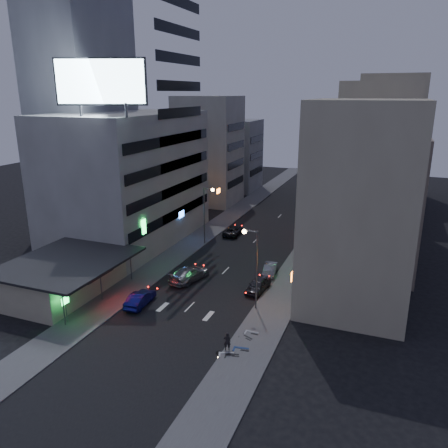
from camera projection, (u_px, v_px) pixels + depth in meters
The scene contains 29 objects.
ground at pixel (171, 326), 40.08m from camera, with size 180.00×180.00×0.00m, color black.
sidewalk_left at pixel (215, 227), 69.59m from camera, with size 4.00×120.00×0.12m, color #4C4C4F.
sidewalk_right at pixel (316, 238), 64.01m from camera, with size 4.00×120.00×0.12m, color #4C4C4F.
food_court at pixel (62, 276), 46.14m from camera, with size 11.00×13.00×3.88m.
white_building at pixel (128, 178), 61.24m from camera, with size 14.00×24.00×18.00m, color #A9A9A4.
grey_tower at pixel (85, 118), 64.75m from camera, with size 10.00×14.00×34.00m, color gray.
shophouse_near at pixel (360, 209), 41.31m from camera, with size 10.00×11.00×20.00m, color #B7B08F.
shophouse_mid at pixel (371, 203), 51.96m from camera, with size 11.00×12.00×16.00m, color gray.
shophouse_far at pixel (375, 162), 62.86m from camera, with size 10.00×14.00×22.00m, color #B7B08F.
far_left_a at pixel (209, 151), 82.71m from camera, with size 11.00×10.00×20.00m, color #A9A9A4.
far_left_b at pixel (230, 155), 95.20m from camera, with size 12.00×10.00×15.00m, color gray.
far_right_a at pixel (382, 161), 76.63m from camera, with size 11.00×12.00×18.00m, color gray.
far_right_b at pixel (389, 137), 88.07m from camera, with size 12.00×12.00×24.00m, color #B7B08F.
billboard at pixel (101, 82), 47.24m from camera, with size 9.52×3.75×6.20m.
street_lamp_right_near at pixel (253, 258), 41.81m from camera, with size 1.60×0.44×8.02m.
street_lamp_left at pixel (207, 207), 60.20m from camera, with size 1.60×0.44×8.02m.
street_lamp_right_far at pixel (316, 188), 72.12m from camera, with size 1.60×0.44×8.02m.
parked_car_right_near at pixel (258, 285), 46.89m from camera, with size 1.71×4.25×1.45m, color #2B292F.
parked_car_right_mid at pixel (270, 270), 51.11m from camera, with size 1.39×3.98×1.31m, color gray.
parked_car_left at pixel (233, 231), 65.59m from camera, with size 2.19×4.76×1.32m, color black.
parked_car_right_far at pixel (307, 222), 69.55m from camera, with size 2.05×5.05×1.47m, color gray.
road_car_blue at pixel (140, 299), 43.81m from camera, with size 1.50×4.30×1.42m, color navy.
road_car_silver at pixel (189, 274), 49.62m from camera, with size 2.27×5.58×1.62m, color #A9AAB1.
person at pixel (227, 341), 35.91m from camera, with size 0.59×0.39×1.62m, color black.
scooter_black_a at pixel (239, 348), 35.43m from camera, with size 1.70×0.57×1.04m, color black, non-canonical shape.
scooter_silver_a at pixel (234, 346), 35.67m from camera, with size 1.87×0.62×1.14m, color #B8BBC1, non-canonical shape.
scooter_blue at pixel (250, 342), 36.21m from camera, with size 1.95×0.65×1.19m, color navy, non-canonical shape.
scooter_black_b at pixel (253, 334), 37.61m from camera, with size 1.61×0.54×0.99m, color black, non-canonical shape.
scooter_silver_b at pixel (259, 327), 38.59m from camera, with size 1.81×0.60×1.11m, color #A0A1A8, non-canonical shape.
Camera 1 is at (17.58, -31.41, 20.56)m, focal length 35.00 mm.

